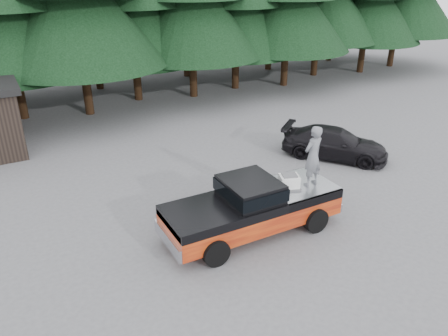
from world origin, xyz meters
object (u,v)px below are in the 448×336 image
man_on_bed (313,156)px  parked_car (335,143)px  pickup_truck (252,214)px  air_compressor (289,182)px

man_on_bed → parked_car: man_on_bed is taller
pickup_truck → man_on_bed: bearing=-5.9°
man_on_bed → parked_car: (4.40, 3.64, -1.68)m
parked_car → man_on_bed: bearing=-179.3°
pickup_truck → parked_car: size_ratio=1.28×
pickup_truck → man_on_bed: size_ratio=2.91×
pickup_truck → man_on_bed: (2.14, -0.22, 1.70)m
air_compressor → parked_car: air_compressor is taller
man_on_bed → pickup_truck: bearing=-17.9°
pickup_truck → air_compressor: 1.61m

